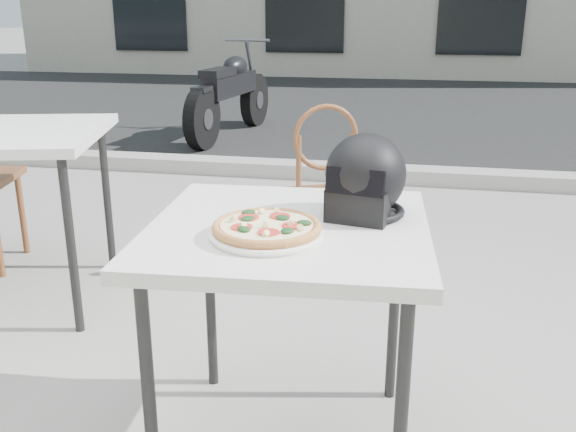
% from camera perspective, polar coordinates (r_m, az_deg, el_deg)
% --- Properties ---
extents(ground, '(80.00, 80.00, 0.00)m').
position_cam_1_polar(ground, '(2.71, -3.68, -12.67)').
color(ground, gray).
rests_on(ground, ground).
extents(street_asphalt, '(30.00, 8.00, 0.00)m').
position_cam_1_polar(street_asphalt, '(9.36, 7.55, 9.46)').
color(street_asphalt, black).
rests_on(street_asphalt, ground).
extents(curb, '(30.00, 0.25, 0.12)m').
position_cam_1_polar(curb, '(5.44, 4.47, 3.97)').
color(curb, '#9B9991').
rests_on(curb, ground).
extents(cafe_table_main, '(0.87, 0.87, 0.77)m').
position_cam_1_polar(cafe_table_main, '(1.91, 0.05, -2.73)').
color(cafe_table_main, silver).
rests_on(cafe_table_main, ground).
extents(plate, '(0.40, 0.40, 0.02)m').
position_cam_1_polar(plate, '(1.77, -1.90, -1.63)').
color(plate, white).
rests_on(plate, cafe_table_main).
extents(pizza, '(0.36, 0.36, 0.04)m').
position_cam_1_polar(pizza, '(1.77, -1.91, -0.94)').
color(pizza, '#BD8045').
rests_on(pizza, plate).
extents(helmet, '(0.29, 0.30, 0.25)m').
position_cam_1_polar(helmet, '(1.95, 6.82, 3.21)').
color(helmet, black).
rests_on(helmet, cafe_table_main).
extents(cafe_chair_main, '(0.46, 0.46, 0.92)m').
position_cam_1_polar(cafe_chair_main, '(3.42, 2.93, 3.34)').
color(cafe_chair_main, brown).
rests_on(cafe_chair_main, ground).
extents(cafe_table_side, '(1.09, 1.09, 0.85)m').
position_cam_1_polar(cafe_table_side, '(3.27, -23.99, 5.72)').
color(cafe_table_side, silver).
rests_on(cafe_table_side, ground).
extents(motorcycle, '(0.54, 2.08, 1.04)m').
position_cam_1_polar(motorcycle, '(7.21, -5.12, 10.64)').
color(motorcycle, black).
rests_on(motorcycle, street_asphalt).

